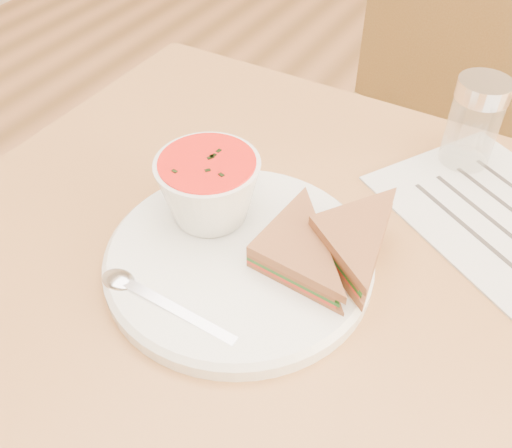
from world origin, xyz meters
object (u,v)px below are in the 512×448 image
Objects in this scene: soup_bowl at (209,191)px; condiment_shaker at (474,123)px; plate at (239,259)px; chair_far at (381,159)px; dining_table at (326,435)px.

soup_bowl is 0.97× the size of condiment_shaker.
plate is 2.53× the size of soup_bowl.
chair_far is at bearing 92.66° from plate.
chair_far is 3.25× the size of plate.
plate is 2.45× the size of condiment_shaker.
soup_bowl is (-0.03, -0.59, 0.33)m from chair_far.
dining_table is 1.05× the size of chair_far.
dining_table is 0.51m from condiment_shaker.
chair_far is 8.22× the size of soup_bowl.
plate is (0.03, -0.62, 0.28)m from chair_far.
dining_table is 8.30× the size of condiment_shaker.
soup_bowl is at bearing -174.89° from dining_table.
condiment_shaker is (0.19, -0.31, 0.33)m from chair_far.
chair_far is 7.94× the size of condiment_shaker.
condiment_shaker reaches higher than plate.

